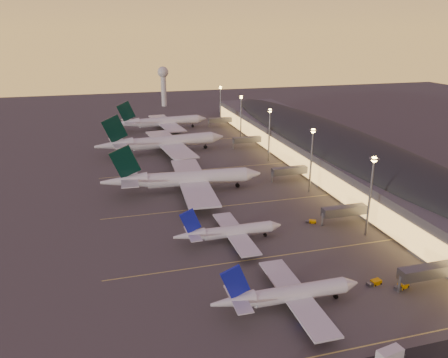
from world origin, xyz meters
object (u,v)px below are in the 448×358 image
Objects in this scene: baggage_tug_a at (402,286)px; airliner_wide_far at (161,122)px; airliner_wide_mid at (162,142)px; radar_tower at (163,80)px; catering_truck_a at (391,357)px; baggage_tug_b at (374,283)px; airliner_narrow_north at (229,232)px; airliner_wide_near at (184,179)px; airliner_narrow_south at (288,294)px; baggage_tug_c at (311,222)px.

airliner_wide_far is at bearing 80.79° from baggage_tug_a.
radar_tower reaches higher than airliner_wide_mid.
baggage_tug_b is at bearing 52.40° from catering_truck_a.
catering_truck_a reaches higher than baggage_tug_b.
airliner_narrow_north is 60.24m from catering_truck_a.
airliner_wide_far is 196.74m from baggage_tug_b.
airliner_wide_mid reaches higher than airliner_wide_near.
baggage_tug_b is at bearing -87.55° from radar_tower.
airliner_narrow_south is 49.16m from baggage_tug_c.
baggage_tug_a is at bearing -61.01° from airliner_wide_near.
airliner_narrow_north is 106.37m from airliner_wide_mid.
airliner_wide_near is 207.70m from radar_tower.
airliner_wide_near is at bearing -96.13° from radar_tower.
airliner_narrow_south is 10.00× the size of baggage_tug_c.
baggage_tug_a reaches higher than baggage_tug_c.
radar_tower reaches higher than baggage_tug_c.
catering_truck_a is at bearing -88.93° from airliner_wide_mid.
airliner_narrow_south is 289.12m from radar_tower.
catering_truck_a is at bearing -75.53° from airliner_narrow_north.
catering_truck_a is (15.86, -58.09, -1.66)m from airliner_narrow_north.
radar_tower is at bearing 85.37° from airliner_narrow_north.
baggage_tug_c is at bearing 77.33° from baggage_tug_b.
radar_tower is 311.16m from catering_truck_a.
radar_tower is 8.87× the size of baggage_tug_c.
baggage_tug_a is (34.78, -36.33, -2.61)m from airliner_narrow_north.
baggage_tug_c is at bearing -45.90° from airliner_wide_near.
airliner_wide_mid reaches higher than airliner_narrow_north.
baggage_tug_a is 1.06× the size of baggage_tug_b.
baggage_tug_a is (31.04, -0.51, -2.83)m from airliner_narrow_south.
baggage_tug_c is at bearing 67.33° from catering_truck_a.
baggage_tug_b is (34.36, -139.27, -5.11)m from airliner_wide_mid.
airliner_narrow_south is at bearing 175.55° from baggage_tug_b.
airliner_narrow_south is 8.69× the size of baggage_tug_b.
airliner_wide_far is (-2.29, 197.50, 1.71)m from airliner_narrow_south.
baggage_tug_b is (34.29, -79.61, -4.73)m from airliner_wide_near.
baggage_tug_b is at bearing -82.40° from airliner_wide_mid.
airliner_narrow_south is 1.07× the size of airliner_narrow_north.
airliner_wide_mid is at bearing -102.98° from airliner_wide_far.
airliner_narrow_north is 50.36m from baggage_tug_a.
airliner_narrow_south is at bearing -92.61° from radar_tower.
baggage_tug_a is 6.57m from baggage_tug_b.
airliner_wide_near is at bearing 102.63° from baggage_tug_b.
baggage_tug_c is 0.60× the size of catering_truck_a.
baggage_tug_b is at bearing -49.46° from airliner_narrow_north.
baggage_tug_c is 65.11m from catering_truck_a.
airliner_wide_near is (-8.95, 82.38, 1.87)m from airliner_narrow_south.
airliner_wide_far is at bearing 124.04° from baggage_tug_c.
airliner_narrow_north is 7.68× the size of baggage_tug_a.
airliner_wide_mid is 143.53m from baggage_tug_b.
baggage_tug_a is at bearing -86.45° from radar_tower.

